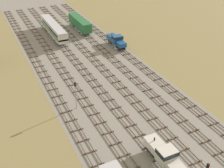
{
  "coord_description": "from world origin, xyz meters",
  "views": [
    {
      "loc": [
        -22.84,
        2.54,
        32.48
      ],
      "look_at": [
        0.0,
        49.91,
        1.5
      ],
      "focal_mm": 46.49,
      "sensor_mm": 36.0,
      "label": 1
    }
  ],
  "objects_px": {
    "shunter_loco_right_mid": "(117,40)",
    "diesel_railcar_centre_left_midfar": "(54,28)",
    "freight_boxcar_centre_right_far": "(80,23)",
    "signal_post_nearest": "(75,92)",
    "shunter_loco_centre_left_near": "(165,155)"
  },
  "relations": [
    {
      "from": "shunter_loco_centre_left_near",
      "to": "diesel_railcar_centre_left_midfar",
      "type": "bearing_deg",
      "value": 90.0
    },
    {
      "from": "diesel_railcar_centre_left_midfar",
      "to": "freight_boxcar_centre_right_far",
      "type": "relative_size",
      "value": 1.46
    },
    {
      "from": "shunter_loco_right_mid",
      "to": "freight_boxcar_centre_right_far",
      "type": "relative_size",
      "value": 0.6
    },
    {
      "from": "shunter_loco_centre_left_near",
      "to": "diesel_railcar_centre_left_midfar",
      "type": "distance_m",
      "value": 58.68
    },
    {
      "from": "signal_post_nearest",
      "to": "diesel_railcar_centre_left_midfar",
      "type": "bearing_deg",
      "value": 80.15
    },
    {
      "from": "diesel_railcar_centre_left_midfar",
      "to": "signal_post_nearest",
      "type": "distance_m",
      "value": 39.75
    },
    {
      "from": "shunter_loco_centre_left_near",
      "to": "signal_post_nearest",
      "type": "relative_size",
      "value": 1.42
    },
    {
      "from": "shunter_loco_right_mid",
      "to": "freight_boxcar_centre_right_far",
      "type": "distance_m",
      "value": 17.75
    },
    {
      "from": "shunter_loco_centre_left_near",
      "to": "signal_post_nearest",
      "type": "xyz_separation_m",
      "value": [
        -6.8,
        19.52,
        1.73
      ]
    },
    {
      "from": "shunter_loco_centre_left_near",
      "to": "shunter_loco_right_mid",
      "type": "xyz_separation_m",
      "value": [
        13.6,
        43.18,
        0.0
      ]
    },
    {
      "from": "freight_boxcar_centre_right_far",
      "to": "diesel_railcar_centre_left_midfar",
      "type": "bearing_deg",
      "value": -169.65
    },
    {
      "from": "freight_boxcar_centre_right_far",
      "to": "signal_post_nearest",
      "type": "height_order",
      "value": "signal_post_nearest"
    },
    {
      "from": "shunter_loco_centre_left_near",
      "to": "shunter_loco_right_mid",
      "type": "bearing_deg",
      "value": 72.52
    },
    {
      "from": "shunter_loco_right_mid",
      "to": "diesel_railcar_centre_left_midfar",
      "type": "height_order",
      "value": "diesel_railcar_centre_left_midfar"
    },
    {
      "from": "shunter_loco_right_mid",
      "to": "diesel_railcar_centre_left_midfar",
      "type": "bearing_deg",
      "value": 131.26
    }
  ]
}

